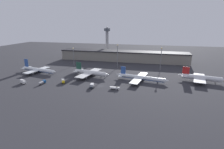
# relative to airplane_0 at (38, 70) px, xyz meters

# --- Properties ---
(ground) EXTENTS (600.00, 600.00, 0.00)m
(ground) POSITION_rel_airplane_0_xyz_m (75.08, -23.42, -3.23)
(ground) COLOR #2D2D33
(terminal_building) EXTENTS (172.58, 22.08, 13.84)m
(terminal_building) POSITION_rel_airplane_0_xyz_m (75.08, 80.42, 3.74)
(terminal_building) COLOR gray
(terminal_building) RESTS_ON ground
(airplane_0) EXTENTS (46.81, 30.89, 13.35)m
(airplane_0) POSITION_rel_airplane_0_xyz_m (0.00, 0.00, 0.00)
(airplane_0) COLOR white
(airplane_0) RESTS_ON ground
(airplane_1) EXTENTS (40.58, 37.61, 12.99)m
(airplane_1) POSITION_rel_airplane_0_xyz_m (57.31, 0.94, 0.44)
(airplane_1) COLOR white
(airplane_1) RESTS_ON ground
(airplane_2) EXTENTS (48.18, 37.90, 11.61)m
(airplane_2) POSITION_rel_airplane_0_xyz_m (106.37, -1.61, -0.29)
(airplane_2) COLOR white
(airplane_2) RESTS_ON ground
(airplane_3) EXTENTS (39.78, 31.50, 12.41)m
(airplane_3) POSITION_rel_airplane_0_xyz_m (158.17, 7.94, 0.47)
(airplane_3) COLOR silver
(airplane_3) RESTS_ON ground
(service_vehicle_0) EXTENTS (6.35, 4.21, 3.54)m
(service_vehicle_0) POSITION_rel_airplane_0_xyz_m (8.56, -33.29, -1.28)
(service_vehicle_0) COLOR white
(service_vehicle_0) RESTS_ON ground
(service_vehicle_1) EXTENTS (4.00, 7.98, 2.90)m
(service_vehicle_1) POSITION_rel_airplane_0_xyz_m (69.44, -28.37, -1.56)
(service_vehicle_1) COLOR #282D38
(service_vehicle_1) RESTS_ON ground
(service_vehicle_2) EXTENTS (3.27, 7.23, 2.89)m
(service_vehicle_2) POSITION_rel_airplane_0_xyz_m (25.51, -30.44, -1.57)
(service_vehicle_2) COLOR #195199
(service_vehicle_2) RESTS_ON ground
(service_vehicle_3) EXTENTS (5.06, 6.23, 3.16)m
(service_vehicle_3) POSITION_rel_airplane_0_xyz_m (41.24, -23.26, -1.46)
(service_vehicle_3) COLOR gold
(service_vehicle_3) RESTS_ON ground
(service_vehicle_4) EXTENTS (7.59, 2.38, 2.81)m
(service_vehicle_4) POSITION_rel_airplane_0_xyz_m (88.34, -27.99, -1.89)
(service_vehicle_4) COLOR white
(service_vehicle_4) RESTS_ON ground
(lamp_post_0) EXTENTS (1.80, 1.80, 21.76)m
(lamp_post_0) POSITION_rel_airplane_0_xyz_m (21.35, 40.47, 10.87)
(lamp_post_0) COLOR slate
(lamp_post_0) RESTS_ON ground
(lamp_post_1) EXTENTS (1.80, 1.80, 27.36)m
(lamp_post_1) POSITION_rel_airplane_0_xyz_m (75.98, 40.47, 13.97)
(lamp_post_1) COLOR slate
(lamp_post_1) RESTS_ON ground
(lamp_post_2) EXTENTS (1.80, 1.80, 25.32)m
(lamp_post_2) POSITION_rel_airplane_0_xyz_m (124.22, 40.47, 12.85)
(lamp_post_2) COLOR slate
(lamp_post_2) RESTS_ON ground
(control_tower) EXTENTS (9.00, 9.00, 45.63)m
(control_tower) POSITION_rel_airplane_0_xyz_m (45.83, 107.52, 23.18)
(control_tower) COLOR #99999E
(control_tower) RESTS_ON ground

